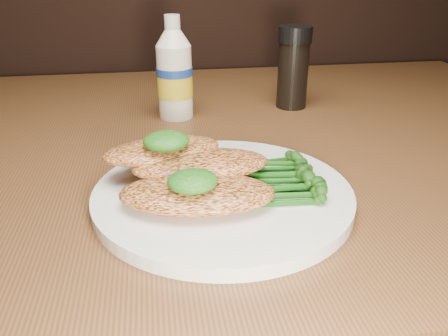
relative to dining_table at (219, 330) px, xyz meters
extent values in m
cylinder|color=white|center=(-0.02, -0.19, 0.38)|extent=(0.27, 0.27, 0.01)
ellipsoid|color=#EA904A|center=(-0.05, -0.22, 0.40)|extent=(0.16, 0.10, 0.02)
ellipsoid|color=#EA904A|center=(-0.04, -0.18, 0.41)|extent=(0.15, 0.08, 0.02)
ellipsoid|color=#EA904A|center=(-0.08, -0.15, 0.42)|extent=(0.14, 0.09, 0.02)
ellipsoid|color=#0A3207|center=(-0.06, -0.23, 0.42)|extent=(0.05, 0.04, 0.02)
ellipsoid|color=#0A3207|center=(-0.08, -0.16, 0.43)|extent=(0.05, 0.05, 0.02)
camera|label=1|loc=(-0.09, -0.61, 0.61)|focal=36.81mm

